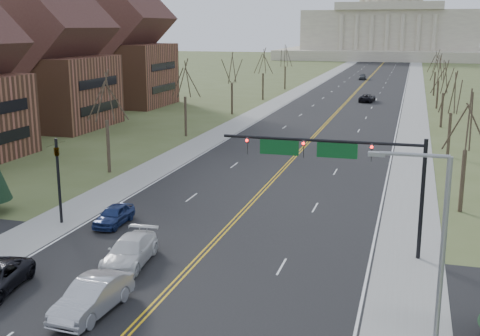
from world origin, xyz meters
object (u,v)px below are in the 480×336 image
Objects in this scene: signal_mast at (336,159)px; car_sb_outer_second at (114,215)px; car_far_nb at (367,98)px; car_far_sb at (362,77)px; car_sb_inner_second at (130,251)px; street_light at (434,258)px; signal_left at (58,171)px; car_sb_inner_lead at (92,297)px.

signal_mast is 16.02m from car_sb_outer_second.
car_sb_outer_second is 76.89m from car_far_nb.
car_far_nb is 48.18m from car_far_sb.
signal_mast is 13.23m from car_sb_inner_second.
street_light is 25.29m from car_sb_outer_second.
car_far_sb is at bearing 95.82° from street_light.
signal_left is 14.97m from car_sb_inner_lead.
car_far_sb reaches higher than car_sb_inner_second.
car_sb_outer_second is 0.78× the size of car_far_nb.
signal_mast is 2.02× the size of signal_left.
car_far_sb is (-8.77, 124.61, -4.97)m from signal_mast.
street_light reaches higher than signal_left.
street_light is 2.24× the size of car_sb_outer_second.
car_far_sb is (6.41, 123.98, 0.09)m from car_sb_outer_second.
car_far_nb is at bearing 78.88° from signal_left.
car_far_nb is at bearing 95.80° from street_light.
car_sb_inner_lead is at bearing 91.50° from car_far_nb.
car_far_nb is 1.14× the size of car_far_sb.
car_sb_inner_second is (-10.95, -5.52, -4.97)m from signal_mast.
car_sb_inner_second is at bearing -34.60° from signal_left.
street_light is 1.70× the size of car_sb_inner_second.
car_sb_outer_second is at bearing 9.46° from signal_left.
car_sb_inner_lead is at bearing -130.55° from signal_mast.
street_light is at bearing -32.28° from car_sb_inner_second.
car_far_nb is at bearing -88.49° from car_far_sb.
car_far_nb is (7.08, 82.20, -0.05)m from car_sb_inner_second.
car_sb_inner_lead is 136.21m from car_far_sb.
car_sb_inner_second is 1.03× the size of car_far_nb.
car_sb_outer_second is at bearing 177.63° from signal_mast.
car_sb_inner_second is (-1.03, 6.08, -0.06)m from car_sb_inner_lead.
car_sb_inner_second is 1.32× the size of car_sb_outer_second.
car_sb_inner_second is 1.17× the size of car_far_sb.
signal_left is (-18.95, 0.00, -2.05)m from signal_mast.
street_light is 1.98× the size of car_far_sb.
car_sb_inner_second is 7.46m from car_sb_outer_second.
car_sb_outer_second is (-4.24, 6.14, -0.09)m from car_sb_inner_second.
signal_mast is 1.34× the size of street_light.
car_sb_outer_second is at bearing -97.29° from car_far_sb.
signal_mast is 2.27× the size of car_sb_inner_second.
car_far_sb is (10.17, 124.61, -2.92)m from signal_left.
signal_left is at bearing 131.40° from car_sb_inner_lead.
car_sb_inner_lead is 6.17m from car_sb_inner_second.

